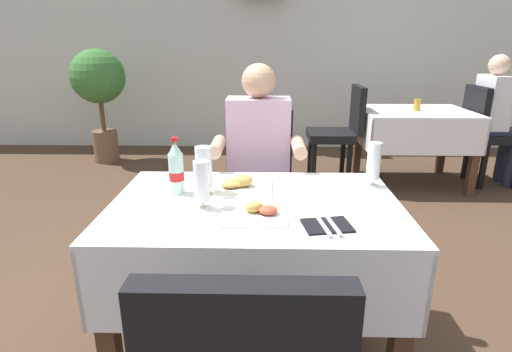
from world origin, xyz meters
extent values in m
plane|color=#473323|center=(0.00, 0.00, 0.00)|extent=(11.00, 11.00, 0.00)
cube|color=silver|center=(0.00, 3.84, 1.41)|extent=(11.00, 0.12, 2.82)
cube|color=white|center=(0.11, -0.05, 0.73)|extent=(1.20, 0.80, 0.02)
cube|color=white|center=(0.11, -0.44, 0.56)|extent=(1.20, 0.02, 0.32)
cube|color=white|center=(0.11, 0.34, 0.56)|extent=(1.20, 0.02, 0.32)
cube|color=white|center=(-0.48, -0.05, 0.56)|extent=(0.02, 0.80, 0.32)
cube|color=white|center=(0.70, -0.05, 0.56)|extent=(0.02, 0.80, 0.32)
cube|color=#472D1E|center=(-0.42, -0.39, 0.36)|extent=(0.07, 0.07, 0.72)
cube|color=#472D1E|center=(0.65, -0.39, 0.36)|extent=(0.07, 0.07, 0.72)
cube|color=#472D1E|center=(-0.42, 0.29, 0.36)|extent=(0.07, 0.07, 0.72)
cube|color=#472D1E|center=(0.65, 0.29, 0.36)|extent=(0.07, 0.07, 0.72)
cube|color=black|center=(0.11, 0.65, 0.49)|extent=(0.44, 0.44, 0.08)
cube|color=black|center=(0.11, 0.90, 0.75)|extent=(0.42, 0.06, 0.44)
cube|color=black|center=(-0.06, 0.48, 0.23)|extent=(0.04, 0.04, 0.45)
cube|color=black|center=(0.28, 0.48, 0.23)|extent=(0.04, 0.04, 0.45)
cube|color=black|center=(-0.06, 0.82, 0.23)|extent=(0.04, 0.04, 0.45)
cube|color=black|center=(0.28, 0.82, 0.23)|extent=(0.04, 0.04, 0.45)
cylinder|color=#282D42|center=(0.03, 0.45, 0.23)|extent=(0.10, 0.10, 0.45)
cylinder|color=#282D42|center=(0.19, 0.45, 0.23)|extent=(0.10, 0.10, 0.45)
cube|color=#282D42|center=(0.11, 0.61, 0.51)|extent=(0.34, 0.36, 0.12)
cube|color=silver|center=(0.11, 0.69, 0.82)|extent=(0.36, 0.20, 0.50)
sphere|color=tan|center=(0.11, 0.69, 1.17)|extent=(0.19, 0.19, 0.19)
cylinder|color=tan|center=(-0.10, 0.46, 0.85)|extent=(0.07, 0.26, 0.07)
cylinder|color=tan|center=(0.33, 0.46, 0.85)|extent=(0.07, 0.26, 0.07)
cube|color=white|center=(0.11, -0.18, 0.75)|extent=(0.25, 0.25, 0.01)
ellipsoid|color=#C14C33|center=(0.16, -0.20, 0.77)|extent=(0.07, 0.07, 0.03)
ellipsoid|color=gold|center=(0.11, -0.16, 0.77)|extent=(0.10, 0.10, 0.03)
ellipsoid|color=gold|center=(0.11, -0.18, 0.77)|extent=(0.08, 0.07, 0.04)
cube|color=white|center=(0.06, 0.11, 0.75)|extent=(0.25, 0.25, 0.01)
ellipsoid|color=gold|center=(0.04, 0.10, 0.77)|extent=(0.09, 0.10, 0.03)
ellipsoid|color=gold|center=(0.00, 0.09, 0.77)|extent=(0.13, 0.12, 0.03)
ellipsoid|color=gold|center=(0.05, 0.11, 0.78)|extent=(0.10, 0.09, 0.05)
cylinder|color=white|center=(-0.10, -0.12, 0.74)|extent=(0.07, 0.07, 0.01)
cylinder|color=white|center=(-0.10, -0.12, 0.76)|extent=(0.02, 0.02, 0.03)
cylinder|color=white|center=(-0.10, -0.12, 0.86)|extent=(0.06, 0.06, 0.16)
cylinder|color=gold|center=(-0.10, -0.12, 0.82)|extent=(0.06, 0.06, 0.10)
cylinder|color=white|center=(-0.11, 0.04, 0.74)|extent=(0.07, 0.07, 0.01)
cylinder|color=white|center=(-0.11, 0.04, 0.76)|extent=(0.02, 0.02, 0.03)
cylinder|color=white|center=(-0.11, 0.04, 0.86)|extent=(0.07, 0.07, 0.18)
cylinder|color=#C68928|center=(-0.11, 0.04, 0.82)|extent=(0.06, 0.06, 0.09)
cylinder|color=white|center=(0.64, 0.16, 0.74)|extent=(0.07, 0.07, 0.01)
cylinder|color=white|center=(0.64, 0.16, 0.76)|extent=(0.02, 0.02, 0.03)
cylinder|color=white|center=(0.64, 0.16, 0.86)|extent=(0.06, 0.06, 0.17)
cylinder|color=black|center=(0.64, 0.16, 0.82)|extent=(0.06, 0.06, 0.09)
cylinder|color=silver|center=(-0.23, 0.04, 0.83)|extent=(0.06, 0.06, 0.18)
cylinder|color=red|center=(-0.23, 0.04, 0.82)|extent=(0.07, 0.07, 0.04)
cone|color=silver|center=(-0.23, 0.04, 0.95)|extent=(0.06, 0.06, 0.05)
cylinder|color=red|center=(-0.23, 0.04, 0.98)|extent=(0.03, 0.03, 0.02)
cube|color=black|center=(0.38, -0.28, 0.74)|extent=(0.19, 0.16, 0.01)
cube|color=silver|center=(0.36, -0.28, 0.75)|extent=(0.05, 0.19, 0.01)
cube|color=silver|center=(0.40, -0.28, 0.75)|extent=(0.05, 0.19, 0.01)
cube|color=white|center=(1.61, 2.32, 0.73)|extent=(1.03, 0.81, 0.02)
cube|color=white|center=(1.61, 1.93, 0.56)|extent=(1.03, 0.02, 0.32)
cube|color=white|center=(1.61, 2.72, 0.56)|extent=(1.03, 0.02, 0.32)
cube|color=white|center=(1.10, 2.32, 0.56)|extent=(0.02, 0.81, 0.32)
cube|color=white|center=(2.11, 2.32, 0.56)|extent=(0.02, 0.81, 0.32)
cube|color=#472D1E|center=(1.15, 1.98, 0.36)|extent=(0.07, 0.07, 0.72)
cube|color=#472D1E|center=(2.06, 1.98, 0.36)|extent=(0.07, 0.07, 0.72)
cube|color=#472D1E|center=(1.15, 2.67, 0.36)|extent=(0.07, 0.07, 0.72)
cube|color=#472D1E|center=(2.06, 2.67, 0.36)|extent=(0.07, 0.07, 0.72)
cube|color=black|center=(0.79, 2.32, 0.49)|extent=(0.44, 0.44, 0.08)
cube|color=black|center=(1.04, 2.32, 0.75)|extent=(0.06, 0.42, 0.44)
cube|color=black|center=(0.62, 2.49, 0.23)|extent=(0.04, 0.04, 0.45)
cube|color=black|center=(0.62, 2.15, 0.23)|extent=(0.04, 0.04, 0.45)
cube|color=black|center=(0.96, 2.49, 0.23)|extent=(0.04, 0.04, 0.45)
cube|color=black|center=(0.96, 2.15, 0.23)|extent=(0.04, 0.04, 0.45)
cube|color=black|center=(2.42, 2.32, 0.49)|extent=(0.44, 0.44, 0.08)
cube|color=black|center=(2.17, 2.32, 0.75)|extent=(0.06, 0.42, 0.44)
cube|color=black|center=(2.59, 2.49, 0.23)|extent=(0.04, 0.04, 0.45)
cube|color=black|center=(2.25, 2.15, 0.23)|extent=(0.04, 0.04, 0.45)
cube|color=black|center=(2.25, 2.49, 0.23)|extent=(0.04, 0.04, 0.45)
cylinder|color=#282D42|center=(2.56, 2.24, 0.23)|extent=(0.10, 0.10, 0.45)
cylinder|color=#282D42|center=(2.56, 2.40, 0.23)|extent=(0.10, 0.10, 0.45)
cube|color=#282D42|center=(2.40, 2.32, 0.51)|extent=(0.36, 0.34, 0.12)
cube|color=silver|center=(2.32, 2.32, 0.82)|extent=(0.20, 0.36, 0.50)
sphere|color=beige|center=(2.32, 2.32, 1.17)|extent=(0.19, 0.19, 0.19)
cylinder|color=beige|center=(2.55, 2.54, 0.85)|extent=(0.26, 0.07, 0.07)
cylinder|color=#C68928|center=(1.60, 2.30, 0.79)|extent=(0.06, 0.06, 0.11)
cylinder|color=brown|center=(-1.75, 3.04, 0.19)|extent=(0.29, 0.29, 0.37)
cylinder|color=brown|center=(-1.75, 3.04, 0.56)|extent=(0.05, 0.05, 0.38)
sphere|color=#387533|center=(-1.75, 3.04, 1.00)|extent=(0.61, 0.61, 0.61)
camera|label=1|loc=(0.15, -1.61, 1.37)|focal=28.37mm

